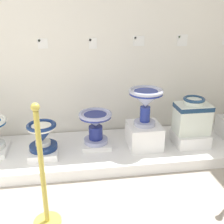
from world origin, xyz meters
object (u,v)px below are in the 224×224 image
at_px(info_placard_fourth, 139,41).
at_px(antique_toilet_rightmost, 95,122).
at_px(info_placard_third, 93,43).
at_px(antique_toilet_tall_cobalt, 42,134).
at_px(stanchion_post_near_left, 44,188).
at_px(info_placard_fifth, 182,40).
at_px(plinth_block_rightmost, 96,144).
at_px(antique_toilet_slender_white, 146,99).
at_px(plinth_block_slender_white, 144,135).
at_px(plinth_block_leftmost, 190,138).
at_px(plinth_block_tall_cobalt, 44,151).
at_px(antique_toilet_leftmost, 192,115).
at_px(info_placard_second, 43,43).

bearing_deg(info_placard_fourth, antique_toilet_rightmost, -142.42).
bearing_deg(antique_toilet_rightmost, info_placard_third, 86.46).
bearing_deg(antique_toilet_tall_cobalt, info_placard_third, 41.83).
bearing_deg(stanchion_post_near_left, info_placard_fifth, 42.13).
bearing_deg(stanchion_post_near_left, antique_toilet_rightmost, 64.24).
height_order(plinth_block_rightmost, info_placard_third, info_placard_third).
bearing_deg(info_placard_fourth, antique_toilet_slender_white, -93.06).
xyz_separation_m(antique_toilet_tall_cobalt, plinth_block_slender_white, (1.15, 0.03, -0.11)).
relative_size(plinth_block_leftmost, info_placard_fifth, 2.72).
bearing_deg(antique_toilet_rightmost, plinth_block_tall_cobalt, -170.15).
distance_m(plinth_block_leftmost, info_placard_third, 1.61).
relative_size(plinth_block_tall_cobalt, antique_toilet_leftmost, 0.88).
relative_size(plinth_block_tall_cobalt, info_placard_third, 2.96).
bearing_deg(antique_toilet_tall_cobalt, info_placard_fifth, 17.73).
xyz_separation_m(antique_toilet_tall_cobalt, info_placard_second, (0.04, 0.55, 0.89)).
bearing_deg(antique_toilet_leftmost, stanchion_post_near_left, -149.93).
distance_m(antique_toilet_rightmost, info_placard_fourth, 1.12).
bearing_deg(stanchion_post_near_left, antique_toilet_slender_white, 42.17).
xyz_separation_m(info_placard_fourth, info_placard_fifth, (0.55, 0.00, -0.00)).
height_order(plinth_block_tall_cobalt, antique_toilet_tall_cobalt, antique_toilet_tall_cobalt).
bearing_deg(plinth_block_slender_white, info_placard_fifth, 42.05).
distance_m(info_placard_third, info_placard_fifth, 1.11).
distance_m(plinth_block_leftmost, info_placard_fifth, 1.21).
bearing_deg(info_placard_third, plinth_block_slender_white, -44.75).
height_order(plinth_block_rightmost, plinth_block_slender_white, plinth_block_slender_white).
distance_m(plinth_block_rightmost, info_placard_fourth, 1.35).
relative_size(antique_toilet_tall_cobalt, plinth_block_slender_white, 0.81).
relative_size(plinth_block_tall_cobalt, info_placard_second, 3.30).
xyz_separation_m(plinth_block_rightmost, antique_toilet_slender_white, (0.56, -0.07, 0.55)).
distance_m(plinth_block_tall_cobalt, antique_toilet_rightmost, 0.66).
distance_m(antique_toilet_slender_white, info_placard_fifth, 0.97).
xyz_separation_m(plinth_block_slender_white, info_placard_third, (-0.53, 0.52, 1.00)).
bearing_deg(plinth_block_rightmost, antique_toilet_tall_cobalt, -170.15).
height_order(info_placard_second, stanchion_post_near_left, info_placard_second).
relative_size(plinth_block_tall_cobalt, antique_toilet_tall_cobalt, 1.20).
height_order(antique_toilet_slender_white, plinth_block_leftmost, antique_toilet_slender_white).
distance_m(antique_toilet_rightmost, plinth_block_slender_white, 0.59).
relative_size(antique_toilet_slender_white, stanchion_post_near_left, 0.40).
bearing_deg(antique_toilet_tall_cobalt, stanchion_post_near_left, -84.27).
height_order(plinth_block_rightmost, antique_toilet_slender_white, antique_toilet_slender_white).
relative_size(plinth_block_leftmost, info_placard_second, 3.31).
distance_m(plinth_block_leftmost, antique_toilet_leftmost, 0.29).
bearing_deg(info_placard_third, info_placard_second, 180.00).
distance_m(antique_toilet_leftmost, info_placard_second, 1.92).
xyz_separation_m(antique_toilet_tall_cobalt, info_placard_fifth, (1.73, 0.55, 0.90)).
bearing_deg(stanchion_post_near_left, info_placard_fourth, 53.82).
relative_size(plinth_block_leftmost, stanchion_post_near_left, 0.37).
bearing_deg(antique_toilet_rightmost, info_placard_second, 140.84).
relative_size(info_placard_fourth, stanchion_post_near_left, 0.13).
bearing_deg(plinth_block_tall_cobalt, plinth_block_slender_white, 1.40).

